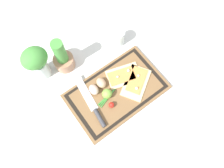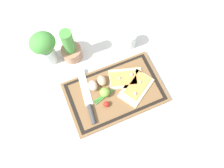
% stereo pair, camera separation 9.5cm
% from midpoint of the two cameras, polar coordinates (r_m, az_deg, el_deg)
% --- Properties ---
extents(ground_plane, '(6.00, 6.00, 0.00)m').
position_cam_midpoint_polar(ground_plane, '(1.15, -1.21, -2.36)').
color(ground_plane, silver).
extents(cutting_board, '(0.50, 0.31, 0.02)m').
position_cam_midpoint_polar(cutting_board, '(1.14, -1.22, -2.21)').
color(cutting_board, brown).
rests_on(cutting_board, ground_plane).
extents(pizza_slice_near, '(0.22, 0.20, 0.02)m').
position_cam_midpoint_polar(pizza_slice_near, '(1.15, 3.99, 0.23)').
color(pizza_slice_near, beige).
rests_on(pizza_slice_near, cutting_board).
extents(pizza_slice_far, '(0.20, 0.16, 0.02)m').
position_cam_midpoint_polar(pizza_slice_far, '(1.16, 0.64, 1.96)').
color(pizza_slice_far, beige).
rests_on(pizza_slice_far, cutting_board).
extents(knife, '(0.07, 0.31, 0.02)m').
position_cam_midpoint_polar(knife, '(1.11, -7.03, -6.79)').
color(knife, silver).
rests_on(knife, cutting_board).
extents(egg_brown, '(0.04, 0.06, 0.04)m').
position_cam_midpoint_polar(egg_brown, '(1.13, -5.25, 0.02)').
color(egg_brown, tan).
rests_on(egg_brown, cutting_board).
extents(egg_pink, '(0.04, 0.06, 0.04)m').
position_cam_midpoint_polar(egg_pink, '(1.12, -7.20, -1.74)').
color(egg_pink, beige).
rests_on(egg_pink, cutting_board).
extents(lime, '(0.05, 0.05, 0.05)m').
position_cam_midpoint_polar(lime, '(1.10, -3.77, -2.83)').
color(lime, '#7FB742').
rests_on(lime, cutting_board).
extents(cherry_tomato_red, '(0.03, 0.03, 0.03)m').
position_cam_midpoint_polar(cherry_tomato_red, '(1.10, -2.63, -5.76)').
color(cherry_tomato_red, red).
rests_on(cherry_tomato_red, cutting_board).
extents(scallion_bunch, '(0.26, 0.08, 0.01)m').
position_cam_midpoint_polar(scallion_bunch, '(1.14, -1.36, -1.28)').
color(scallion_bunch, '#47933D').
rests_on(scallion_bunch, cutting_board).
extents(herb_pot, '(0.11, 0.11, 0.22)m').
position_cam_midpoint_polar(herb_pot, '(1.18, -15.02, 6.24)').
color(herb_pot, '#AD7A5B').
rests_on(herb_pot, ground_plane).
extents(sauce_jar, '(0.07, 0.07, 0.10)m').
position_cam_midpoint_polar(sauce_jar, '(1.25, -0.46, 11.77)').
color(sauce_jar, silver).
rests_on(sauce_jar, ground_plane).
extents(herb_glass, '(0.13, 0.11, 0.22)m').
position_cam_midpoint_polar(herb_glass, '(1.15, -21.36, 5.20)').
color(herb_glass, silver).
rests_on(herb_glass, ground_plane).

